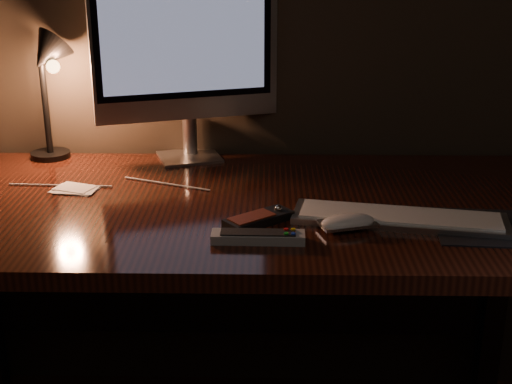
{
  "coord_description": "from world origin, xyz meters",
  "views": [
    {
      "loc": [
        0.09,
        0.32,
        1.33
      ],
      "look_at": [
        0.06,
        1.73,
        0.82
      ],
      "focal_mm": 50.0,
      "sensor_mm": 36.0,
      "label": 1
    }
  ],
  "objects_px": {
    "desk": "(232,240)",
    "mouse": "(348,224)",
    "monitor": "(186,46)",
    "desk_lamp": "(47,72)",
    "keyboard": "(399,218)",
    "media_remote": "(259,219)",
    "tv_remote": "(258,237)"
  },
  "relations": [
    {
      "from": "mouse",
      "to": "media_remote",
      "type": "relative_size",
      "value": 0.76
    },
    {
      "from": "desk",
      "to": "keyboard",
      "type": "relative_size",
      "value": 3.52
    },
    {
      "from": "desk",
      "to": "keyboard",
      "type": "height_order",
      "value": "keyboard"
    },
    {
      "from": "media_remote",
      "to": "tv_remote",
      "type": "relative_size",
      "value": 0.82
    },
    {
      "from": "desk",
      "to": "desk_lamp",
      "type": "distance_m",
      "value": 0.66
    },
    {
      "from": "desk",
      "to": "monitor",
      "type": "relative_size",
      "value": 3.1
    },
    {
      "from": "mouse",
      "to": "tv_remote",
      "type": "bearing_deg",
      "value": -177.01
    },
    {
      "from": "mouse",
      "to": "monitor",
      "type": "bearing_deg",
      "value": 111.01
    },
    {
      "from": "keyboard",
      "to": "media_remote",
      "type": "relative_size",
      "value": 2.93
    },
    {
      "from": "desk",
      "to": "tv_remote",
      "type": "relative_size",
      "value": 8.51
    },
    {
      "from": "desk",
      "to": "media_remote",
      "type": "bearing_deg",
      "value": -71.38
    },
    {
      "from": "tv_remote",
      "to": "desk_lamp",
      "type": "relative_size",
      "value": 0.52
    },
    {
      "from": "monitor",
      "to": "media_remote",
      "type": "height_order",
      "value": "monitor"
    },
    {
      "from": "monitor",
      "to": "tv_remote",
      "type": "relative_size",
      "value": 2.75
    },
    {
      "from": "keyboard",
      "to": "mouse",
      "type": "height_order",
      "value": "mouse"
    },
    {
      "from": "media_remote",
      "to": "desk_lamp",
      "type": "height_order",
      "value": "desk_lamp"
    },
    {
      "from": "desk",
      "to": "keyboard",
      "type": "xyz_separation_m",
      "value": [
        0.37,
        -0.19,
        0.14
      ]
    },
    {
      "from": "desk_lamp",
      "to": "keyboard",
      "type": "bearing_deg",
      "value": -9.72
    },
    {
      "from": "monitor",
      "to": "mouse",
      "type": "height_order",
      "value": "monitor"
    },
    {
      "from": "desk",
      "to": "media_remote",
      "type": "relative_size",
      "value": 10.33
    },
    {
      "from": "desk",
      "to": "mouse",
      "type": "relative_size",
      "value": 13.67
    },
    {
      "from": "desk",
      "to": "desk_lamp",
      "type": "relative_size",
      "value": 4.46
    },
    {
      "from": "keyboard",
      "to": "mouse",
      "type": "distance_m",
      "value": 0.12
    },
    {
      "from": "keyboard",
      "to": "desk_lamp",
      "type": "height_order",
      "value": "desk_lamp"
    },
    {
      "from": "desk",
      "to": "tv_remote",
      "type": "height_order",
      "value": "tv_remote"
    },
    {
      "from": "desk",
      "to": "tv_remote",
      "type": "bearing_deg",
      "value": -77.0
    },
    {
      "from": "monitor",
      "to": "desk_lamp",
      "type": "height_order",
      "value": "monitor"
    },
    {
      "from": "desk",
      "to": "monitor",
      "type": "distance_m",
      "value": 0.52
    },
    {
      "from": "keyboard",
      "to": "media_remote",
      "type": "height_order",
      "value": "media_remote"
    },
    {
      "from": "mouse",
      "to": "desk_lamp",
      "type": "distance_m",
      "value": 0.91
    },
    {
      "from": "desk",
      "to": "monitor",
      "type": "xyz_separation_m",
      "value": [
        -0.13,
        0.26,
        0.43
      ]
    },
    {
      "from": "desk",
      "to": "desk_lamp",
      "type": "bearing_deg",
      "value": 154.62
    }
  ]
}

